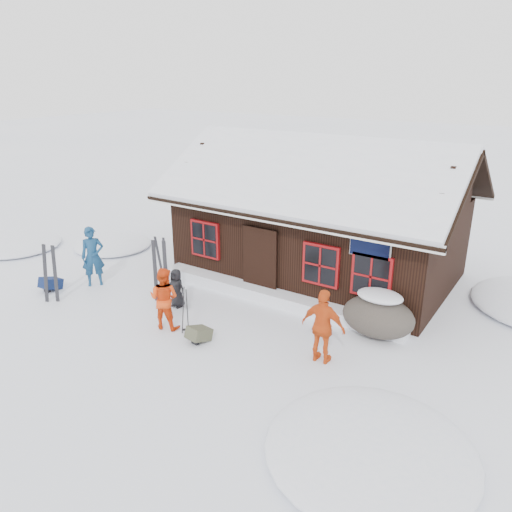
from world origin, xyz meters
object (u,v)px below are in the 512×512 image
Objects in this scene: ski_poles at (185,312)px; skier_teal at (93,256)px; backpack_olive at (199,336)px; skier_orange_right at (323,327)px; backpack_blue at (51,285)px; skier_orange_left at (164,298)px; ski_pair_left at (50,275)px; skier_crouched at (177,288)px; boulder at (378,315)px.

skier_teal is at bearing 169.55° from ski_poles.
skier_teal is 3.37× the size of backpack_olive.
skier_orange_right is 3.06× the size of backpack_blue.
skier_orange_left is at bearing -177.76° from backpack_olive.
ski_poles is (4.34, 0.67, -0.23)m from ski_pair_left.
ski_pair_left is at bearing 8.08° from skier_orange_right.
backpack_blue is at bearing -12.07° from skier_orange_left.
skier_crouched is at bearing 153.36° from backpack_olive.
backpack_olive is at bearing -63.18° from skier_teal.
skier_teal reaches higher than backpack_blue.
backpack_blue is (-8.48, -0.93, -0.71)m from skier_orange_right.
skier_orange_left is 0.93× the size of skier_orange_right.
skier_teal reaches higher than skier_orange_right.
skier_orange_left is 4.11m from skier_orange_right.
ski_poles is at bearing -39.53° from skier_crouched.
skier_teal reaches higher than boulder.
skier_crouched is at bearing -47.68° from skier_teal.
ski_pair_left reaches higher than skier_crouched.
boulder is at bearing 17.14° from skier_crouched.
skier_orange_right is at bearing -15.71° from ski_pair_left.
skier_orange_right is at bearing -52.89° from skier_teal.
skier_orange_right reaches higher than skier_crouched.
ski_pair_left is 3.11× the size of backpack_blue.
ski_pair_left is 4.40m from ski_poles.
skier_orange_left reaches higher than backpack_olive.
ski_pair_left is (-8.32, -3.23, 0.30)m from boulder.
skier_teal reaches higher than skier_orange_left.
skier_crouched is 3.57m from ski_pair_left.
backpack_olive is at bearing -33.12° from skier_crouched.
skier_teal is 1.04× the size of ski_pair_left.
skier_orange_left is 1.26× the size of ski_poles.
skier_crouched is 1.61m from ski_poles.
backpack_olive is (4.86, -0.94, -0.77)m from skier_teal.
ski_pair_left reaches higher than backpack_olive.
skier_teal is 8.51m from boulder.
skier_orange_right reaches higher than ski_pair_left.
ski_poles is (-3.38, -0.71, -0.27)m from skier_orange_right.
skier_teal is 3.14m from skier_crouched.
backpack_blue is 5.62m from backpack_olive.
backpack_blue is (-0.76, -1.02, -0.76)m from skier_teal.
ski_pair_left is 4.95m from backpack_olive.
ski_poles is 0.71m from backpack_olive.
boulder is at bearing -40.28° from skier_teal.
boulder is 8.93m from ski_pair_left.
skier_orange_right is 1.36× the size of ski_poles.
skier_orange_right reaches higher than backpack_olive.
skier_orange_right is (4.04, 0.74, 0.06)m from skier_orange_left.
ski_poles is (4.33, -0.80, -0.32)m from skier_teal.
skier_teal is at bearing -2.73° from skier_orange_right.
skier_crouched is 2.01× the size of backpack_olive.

